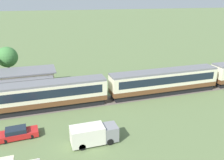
# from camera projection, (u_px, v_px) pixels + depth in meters

# --- Properties ---
(ground_plane) EXTENTS (600.00, 600.00, 0.00)m
(ground_plane) POSITION_uv_depth(u_px,v_px,m) (162.00, 92.00, 42.79)
(ground_plane) COLOR #607547
(passenger_train) EXTENTS (82.41, 3.21, 4.29)m
(passenger_train) POSITION_uv_depth(u_px,v_px,m) (109.00, 87.00, 38.66)
(passenger_train) COLOR brown
(passenger_train) RESTS_ON ground_plane
(railway_track) EXTENTS (133.43, 3.60, 0.04)m
(railway_track) POSITION_uv_depth(u_px,v_px,m) (126.00, 98.00, 40.29)
(railway_track) COLOR #665B51
(railway_track) RESTS_ON ground_plane
(station_building) EXTENTS (12.51, 7.16, 3.62)m
(station_building) POSITION_uv_depth(u_px,v_px,m) (21.00, 80.00, 43.44)
(station_building) COLOR beige
(station_building) RESTS_ON ground_plane
(parked_car_red) EXTENTS (4.86, 2.09, 1.35)m
(parked_car_red) POSITION_uv_depth(u_px,v_px,m) (17.00, 133.00, 28.73)
(parked_car_red) COLOR red
(parked_car_red) RESTS_ON ground_plane
(delivery_truck_grey) EXTENTS (5.50, 2.10, 2.27)m
(delivery_truck_grey) POSITION_uv_depth(u_px,v_px,m) (94.00, 134.00, 27.51)
(delivery_truck_grey) COLOR gray
(delivery_truck_grey) RESTS_ON ground_plane
(yard_tree_0) EXTENTS (4.16, 4.16, 6.94)m
(yard_tree_0) POSITION_uv_depth(u_px,v_px,m) (7.00, 57.00, 47.69)
(yard_tree_0) COLOR #4C3823
(yard_tree_0) RESTS_ON ground_plane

